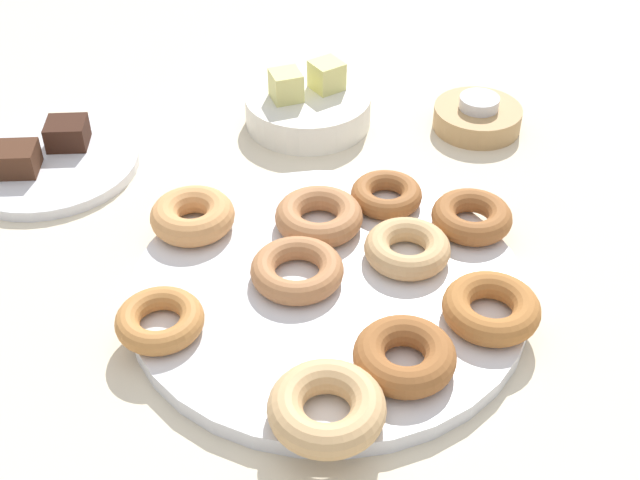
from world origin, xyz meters
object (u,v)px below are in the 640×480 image
Objects in this scene: donut_8 at (405,356)px; melon_chunk_right at (327,75)px; donut_4 at (386,195)px; brownie_near at (17,159)px; donut_3 at (160,320)px; donut_2 at (472,217)px; tealight at (479,103)px; donut_plate at (328,290)px; donut_0 at (193,216)px; cake_plate at (49,164)px; fruit_bowl at (308,109)px; brownie_far at (67,133)px; donut_5 at (491,308)px; candle_holder at (477,118)px; donut_7 at (407,248)px; donut_9 at (327,408)px; donut_6 at (297,270)px; donut_1 at (319,216)px; melon_chunk_left at (286,86)px.

donut_8 is 2.49× the size of melon_chunk_right.
brownie_near is (-0.39, 0.18, -0.00)m from donut_4.
donut_3 is 0.44m from melon_chunk_right.
donut_2 is 1.70× the size of tealight.
donut_plate is 4.38× the size of donut_0.
donut_0 reaches higher than cake_plate.
donut_2 is 0.21m from donut_8.
donut_4 and fruit_bowl have the same top height.
melon_chunk_right reaches higher than donut_3.
melon_chunk_right is at bearing 74.75° from donut_plate.
melon_chunk_right is at bearing 0.89° from brownie_far.
fruit_bowl is at bearing 86.27° from donut_8.
donut_5 is 0.37m from candle_holder.
donut_7 and brownie_far have the same top height.
tealight is (0.56, -0.03, 0.01)m from brownie_near.
donut_8 is 0.42× the size of cake_plate.
donut_4 is 0.86× the size of donut_8.
brownie_near is 0.39m from melon_chunk_right.
donut_4 is at bearing 100.24° from donut_5.
donut_3 is at bearing 130.30° from donut_9.
donut_4 is 1.65× the size of brownie_far.
donut_6 is 0.94× the size of donut_9.
donut_8 is (0.15, -0.24, -0.00)m from donut_0.
donut_2 is 1.04× the size of donut_3.
donut_2 is 0.93× the size of donut_5.
donut_plate is 4.20× the size of donut_1.
tealight is 1.37× the size of melon_chunk_left.
donut_plate is 2.44× the size of fruit_bowl.
candle_holder is at bearing 58.28° from donut_8.
brownie_far is at bearing 120.73° from donut_8.
donut_4 is 0.22m from tealight.
melon_chunk_left is at bearing 59.78° from donut_3.
brownie_near is 0.95× the size of tealight.
melon_chunk_left is (-0.23, 0.07, 0.04)m from candle_holder.
donut_9 reaches higher than brownie_far.
tealight is 1.37× the size of melon_chunk_right.
brownie_far is at bearing 123.17° from donut_6.
fruit_bowl is (0.03, 0.44, -0.01)m from donut_8.
donut_9 is 0.49m from fruit_bowl.
candle_holder is (0.17, 0.15, -0.01)m from donut_4.
donut_5 is at bearing -40.41° from donut_0.
donut_2 is 0.30m from donut_9.
donut_6 is 0.38m from candle_holder.
donut_7 is 2.40× the size of melon_chunk_right.
donut_7 is 0.46m from brownie_near.
donut_5 is 0.82× the size of candle_holder.
donut_7 is 0.96× the size of donut_8.
donut_3 is at bearing -171.84° from donut_7.
donut_3 is at bearing -73.39° from cake_plate.
donut_7 is (-0.08, -0.03, -0.00)m from donut_2.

